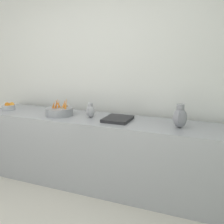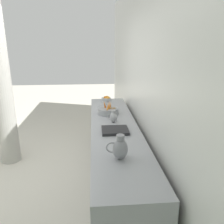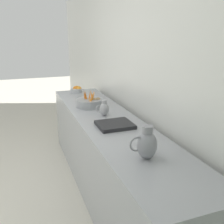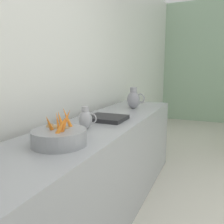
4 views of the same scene
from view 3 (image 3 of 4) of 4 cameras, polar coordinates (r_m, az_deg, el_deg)
name	(u,v)px [view 3 (image 3 of 4)]	position (r m, az deg, el deg)	size (l,w,h in m)	color
tile_wall_left	(175,63)	(2.38, 13.45, 10.23)	(0.10, 9.01, 3.00)	silver
prep_counter	(109,157)	(2.94, -0.65, -9.78)	(0.64, 3.17, 0.87)	#9EA0A5
vegetable_colander	(90,102)	(3.25, -4.82, 2.10)	(0.34, 0.34, 0.23)	gray
orange_bowl	(77,90)	(4.06, -7.70, 4.83)	(0.18, 0.18, 0.10)	#ADAFB5
metal_pitcher_tall	(147,144)	(1.93, 7.54, -6.90)	(0.21, 0.15, 0.25)	gray
metal_pitcher_short	(104,109)	(2.88, -1.71, 0.72)	(0.15, 0.11, 0.18)	#A3A3A8
counter_sink_basin	(115,125)	(2.57, 0.61, -2.78)	(0.34, 0.30, 0.04)	#232326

